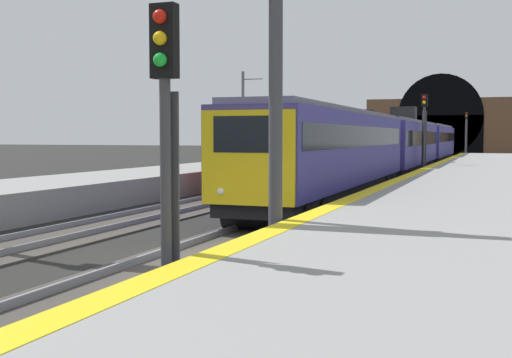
# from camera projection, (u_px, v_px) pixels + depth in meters

# --- Properties ---
(ground_plane) EXTENTS (320.00, 320.00, 0.00)m
(ground_plane) POSITION_uv_depth(u_px,v_px,m) (190.00, 261.00, 14.39)
(ground_plane) COLOR black
(platform_right) EXTENTS (112.00, 4.93, 1.04)m
(platform_right) POSITION_uv_depth(u_px,v_px,m) (412.00, 250.00, 12.68)
(platform_right) COLOR gray
(platform_right) RESTS_ON ground_plane
(platform_right_edge_strip) EXTENTS (112.00, 0.50, 0.01)m
(platform_right_edge_strip) POSITION_uv_depth(u_px,v_px,m) (302.00, 218.00, 13.43)
(platform_right_edge_strip) COLOR yellow
(platform_right_edge_strip) RESTS_ON platform_right
(track_main_line) EXTENTS (160.00, 2.65, 0.21)m
(track_main_line) POSITION_uv_depth(u_px,v_px,m) (190.00, 259.00, 14.39)
(track_main_line) COLOR #423D38
(track_main_line) RESTS_ON ground_plane
(track_adjacent_line) EXTENTS (160.00, 2.94, 0.21)m
(track_adjacent_line) POSITION_uv_depth(u_px,v_px,m) (14.00, 246.00, 16.06)
(track_adjacent_line) COLOR #423D38
(track_adjacent_line) RESTS_ON ground_plane
(train_main_approaching) EXTENTS (57.63, 2.89, 4.66)m
(train_main_approaching) POSITION_uv_depth(u_px,v_px,m) (403.00, 144.00, 44.14)
(train_main_approaching) COLOR navy
(train_main_approaching) RESTS_ON ground_plane
(train_adjacent_platform) EXTENTS (57.75, 3.00, 4.92)m
(train_adjacent_platform) POSITION_uv_depth(u_px,v_px,m) (363.00, 141.00, 55.21)
(train_adjacent_platform) COLOR maroon
(train_adjacent_platform) RESTS_ON ground_plane
(railway_signal_near) EXTENTS (0.39, 0.38, 4.58)m
(railway_signal_near) POSITION_uv_depth(u_px,v_px,m) (165.00, 130.00, 9.44)
(railway_signal_near) COLOR #38383D
(railway_signal_near) RESTS_ON ground_plane
(railway_signal_mid) EXTENTS (0.39, 0.38, 5.22)m
(railway_signal_mid) POSITION_uv_depth(u_px,v_px,m) (424.00, 130.00, 39.52)
(railway_signal_mid) COLOR #38383D
(railway_signal_mid) RESTS_ON ground_plane
(railway_signal_far) EXTENTS (0.39, 0.38, 5.75)m
(railway_signal_far) POSITION_uv_depth(u_px,v_px,m) (466.00, 131.00, 82.34)
(railway_signal_far) COLOR #4C4C54
(railway_signal_far) RESTS_ON ground_plane
(overhead_signal_gantry) EXTENTS (0.70, 9.22, 7.00)m
(overhead_signal_gantry) POSITION_uv_depth(u_px,v_px,m) (84.00, 17.00, 14.54)
(overhead_signal_gantry) COLOR #3F3F47
(overhead_signal_gantry) RESTS_ON ground_plane
(tunnel_portal) EXTENTS (3.01, 21.19, 11.87)m
(tunnel_portal) POSITION_uv_depth(u_px,v_px,m) (441.00, 127.00, 95.63)
(tunnel_portal) COLOR brown
(tunnel_portal) RESTS_ON ground_plane
(catenary_mast_near) EXTENTS (0.22, 1.71, 7.62)m
(catenary_mast_near) POSITION_uv_depth(u_px,v_px,m) (243.00, 121.00, 50.31)
(catenary_mast_near) COLOR #595B60
(catenary_mast_near) RESTS_ON ground_plane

